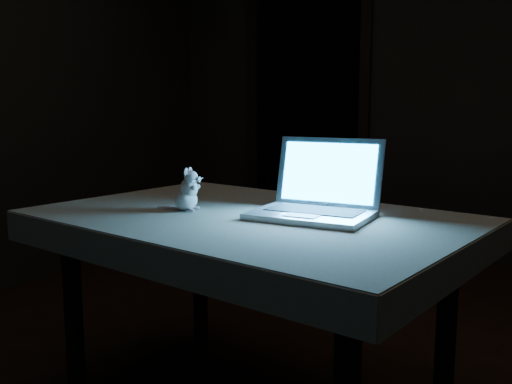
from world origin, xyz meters
The scene contains 6 objects.
back_wall centered at (0.00, 2.50, 1.30)m, with size 4.50×0.04×2.60m, color black.
doorway centered at (-1.10, 2.50, 1.06)m, with size 1.06×0.36×2.13m, color black, non-canonical shape.
table centered at (-0.20, -0.11, 0.37)m, with size 1.39×0.89×0.75m, color black, non-canonical shape.
tablecloth centered at (-0.25, -0.13, 0.70)m, with size 1.50×1.00×0.11m, color #BEB29C, non-canonical shape.
laptop centered at (0.01, -0.07, 0.89)m, with size 0.40×0.35×0.27m, color #B5B6BB, non-canonical shape.
plush_mouse centered at (-0.45, -0.15, 0.83)m, with size 0.12×0.12×0.16m, color silver, non-canonical shape.
Camera 1 is at (0.75, -1.85, 1.14)m, focal length 40.00 mm.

